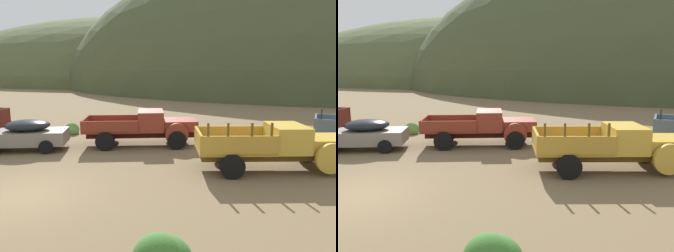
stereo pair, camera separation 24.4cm
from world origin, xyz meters
TOP-DOWN VIEW (x-y plane):
  - ground_plane at (0.00, 0.00)m, footprint 300.00×300.00m
  - hill_far_left at (-18.59, 78.30)m, footprint 115.74×65.73m
  - car_primer_gray at (-3.71, 5.44)m, footprint 4.85×2.96m
  - truck_rust_red at (2.53, 7.68)m, footprint 6.33×3.53m
  - truck_faded_yellow at (8.89, 4.42)m, footprint 6.50×3.31m
  - bush_back_edge at (-3.00, 9.68)m, footprint 0.92×0.98m

SIDE VIEW (x-z plane):
  - ground_plane at x=0.00m, z-range 0.00..0.00m
  - hill_far_left at x=-18.59m, z-range -16.87..16.87m
  - bush_back_edge at x=-3.00m, z-range -0.23..0.69m
  - car_primer_gray at x=-3.71m, z-range 0.03..1.60m
  - truck_rust_red at x=2.53m, z-range 0.05..1.94m
  - truck_faded_yellow at x=8.89m, z-range -0.06..2.10m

